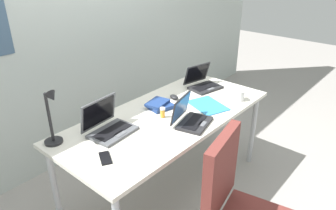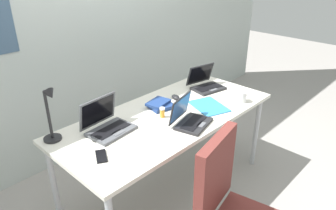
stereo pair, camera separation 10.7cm
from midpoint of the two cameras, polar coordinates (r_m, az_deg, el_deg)
ground_plane at (r=2.88m, az=-1.10°, el=-14.84°), size 12.00×12.00×0.00m
wall_back at (r=3.09m, az=-17.24°, el=13.96°), size 6.00×0.13×2.60m
desk at (r=2.49m, az=-1.23°, el=-2.84°), size 1.80×0.80×0.74m
desk_lamp at (r=2.14m, az=-21.49°, el=-2.17°), size 0.12×0.18×0.40m
laptop_mid_desk at (r=2.95m, az=5.25°, el=3.93°), size 0.33×0.31×0.21m
laptop_near_mouse at (r=2.32m, az=2.74°, el=-2.39°), size 0.33×0.29×0.21m
laptop_center at (r=2.26m, az=-11.99°, el=-3.72°), size 0.34×0.29×0.23m
computer_mouse at (r=2.71m, az=-0.03°, el=1.43°), size 0.08×0.11×0.03m
cell_phone at (r=2.01m, az=-12.73°, el=-9.31°), size 0.12×0.15×0.01m
pill_bottle at (r=2.40m, az=-2.20°, el=-1.37°), size 0.04×0.04×0.08m
book_stack at (r=2.56m, az=-2.73°, el=0.01°), size 0.22×0.20×0.05m
paper_folder_near_lamp at (r=2.61m, az=6.00°, el=-0.08°), size 0.32×0.37×0.01m
coffee_mug at (r=2.74m, az=11.73°, el=1.70°), size 0.11×0.08×0.09m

